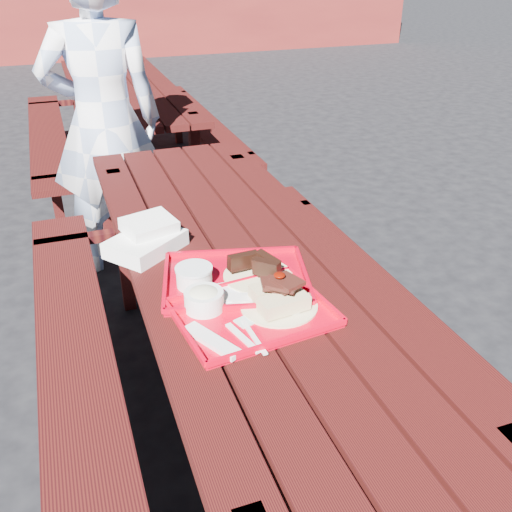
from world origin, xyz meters
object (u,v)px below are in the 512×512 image
at_px(person, 104,122).
at_px(near_tray, 249,304).
at_px(picnic_table_far, 125,110).
at_px(picnic_table_near, 242,301).
at_px(far_tray, 234,278).

bearing_deg(person, near_tray, 99.80).
relative_size(picnic_table_far, person, 1.42).
bearing_deg(near_tray, person, 95.91).
distance_m(picnic_table_far, person, 1.41).
xyz_separation_m(picnic_table_near, person, (-0.27, 1.45, 0.29)).
height_order(picnic_table_far, near_tray, near_tray).
xyz_separation_m(near_tray, person, (-0.19, 1.79, 0.06)).
distance_m(picnic_table_far, far_tray, 2.98).
relative_size(far_tray, person, 0.30).
height_order(near_tray, far_tray, near_tray).
relative_size(near_tray, person, 0.27).
height_order(picnic_table_near, picnic_table_far, same).
bearing_deg(far_tray, person, 96.73).
distance_m(near_tray, person, 1.80).
distance_m(far_tray, person, 1.64).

